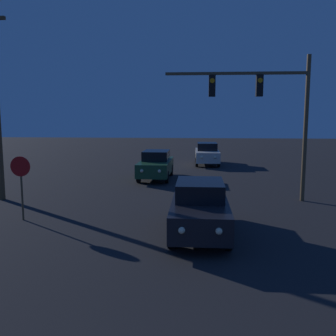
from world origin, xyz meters
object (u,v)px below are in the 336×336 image
car_near (200,208)px  car_far (207,154)px  traffic_signal_mast (268,104)px  stop_sign (21,176)px  car_mid (156,165)px

car_near → car_far: same height
traffic_signal_mast → stop_sign: size_ratio=2.72×
car_mid → stop_sign: stop_sign is taller
car_far → stop_sign: 17.25m
car_mid → car_far: 7.42m
car_near → car_far: (0.72, 16.82, 0.00)m
car_near → car_mid: 10.40m
stop_sign → car_near: bearing=-9.5°
car_mid → car_near: bearing=104.8°
car_mid → traffic_signal_mast: (5.34, -5.25, 3.33)m
car_mid → car_far: same height
car_far → stop_sign: (-6.92, -15.78, 0.75)m
traffic_signal_mast → stop_sign: (-9.09, -3.82, -2.58)m
car_mid → stop_sign: 9.84m
car_far → car_near: bearing=87.0°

